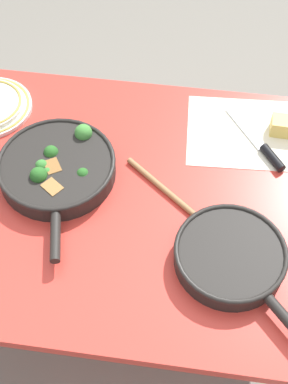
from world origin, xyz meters
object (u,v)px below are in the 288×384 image
Objects in this scene: wooden_spoon at (197,215)px; cheese_block at (285,126)px; skillet_eggs at (231,256)px; grater_knife at (262,147)px; skillet_broccoli at (57,168)px.

wooden_spoon is 4.17× the size of cheese_block.
skillet_eggs is at bearing -14.69° from wooden_spoon.
cheese_block reaches higher than wooden_spoon.
skillet_eggs reaches higher than grater_knife.
grater_knife is (-0.52, -0.16, -0.02)m from skillet_broccoli.
grater_knife is at bearing 95.95° from wooden_spoon.
wooden_spoon is at bearing 175.08° from skillet_eggs.
wooden_spoon is at bearing 64.88° from skillet_broccoli.
skillet_eggs is 4.14× the size of cheese_block.
skillet_eggs is 1.44× the size of grater_knife.
wooden_spoon is (-0.36, 0.08, -0.02)m from skillet_broccoli.
grater_knife is 2.87× the size of cheese_block.
skillet_broccoli is at bearing -154.86° from skillet_eggs.
skillet_broccoli is 0.62m from cheese_block.
skillet_eggs is at bearing 73.16° from cheese_block.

